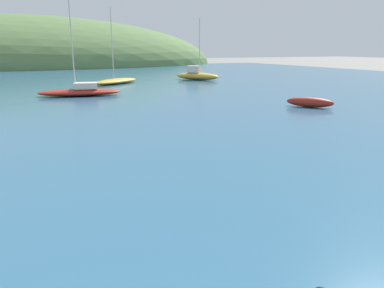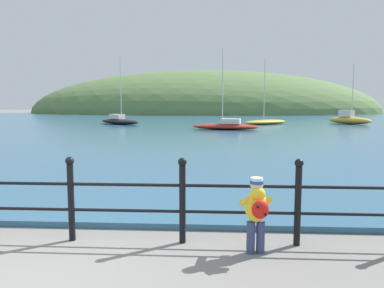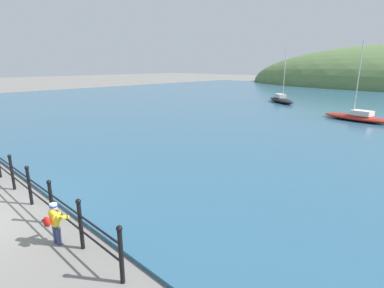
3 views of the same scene
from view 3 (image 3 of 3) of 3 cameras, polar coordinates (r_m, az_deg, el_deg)
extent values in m
cube|color=#2D5B7A|center=(34.50, 28.52, 6.55)|extent=(80.00, 60.00, 0.10)
cylinder|color=black|center=(11.44, -31.05, -4.87)|extent=(0.09, 0.09, 1.10)
sphere|color=black|center=(11.27, -31.45, -2.00)|extent=(0.12, 0.12, 0.12)
cylinder|color=black|center=(9.99, -28.55, -7.21)|extent=(0.09, 0.09, 1.10)
sphere|color=black|center=(9.80, -28.98, -3.95)|extent=(0.12, 0.12, 0.12)
cylinder|color=black|center=(8.59, -25.17, -10.30)|extent=(0.09, 0.09, 1.10)
sphere|color=black|center=(8.37, -25.63, -6.57)|extent=(0.12, 0.12, 0.12)
cylinder|color=black|center=(7.26, -20.42, -14.50)|extent=(0.09, 0.09, 1.10)
sphere|color=black|center=(7.00, -20.86, -10.21)|extent=(0.12, 0.12, 0.12)
cylinder|color=black|center=(6.06, -13.33, -20.28)|extent=(0.09, 0.09, 1.10)
sphere|color=black|center=(5.74, -13.70, -15.38)|extent=(0.12, 0.12, 0.12)
cylinder|color=black|center=(9.90, -28.74, -5.76)|extent=(9.49, 0.04, 0.04)
cylinder|color=black|center=(10.02, -28.48, -7.74)|extent=(9.49, 0.04, 0.04)
cylinder|color=navy|center=(7.87, -24.54, -15.38)|extent=(0.11, 0.11, 0.42)
cylinder|color=navy|center=(7.77, -24.03, -15.74)|extent=(0.11, 0.11, 0.42)
ellipsoid|color=yellow|center=(7.63, -24.63, -12.89)|extent=(0.33, 0.26, 0.40)
ellipsoid|color=yellow|center=(7.52, -25.17, -11.81)|extent=(0.22, 0.15, 0.18)
cylinder|color=yellow|center=(7.75, -24.60, -12.02)|extent=(0.14, 0.32, 0.19)
cylinder|color=yellow|center=(7.52, -23.46, -12.72)|extent=(0.14, 0.32, 0.19)
sphere|color=beige|center=(7.50, -24.87, -10.88)|extent=(0.17, 0.17, 0.17)
cylinder|color=#194CB2|center=(7.49, -24.90, -10.67)|extent=(0.17, 0.17, 0.04)
cylinder|color=silver|center=(7.47, -24.93, -10.40)|extent=(0.16, 0.16, 0.04)
ellipsoid|color=red|center=(7.54, -25.94, -13.21)|extent=(0.24, 0.16, 0.24)
sphere|color=black|center=(7.53, -26.62, -12.86)|extent=(0.04, 0.04, 0.04)
sphere|color=black|center=(7.49, -26.15, -13.80)|extent=(0.04, 0.04, 0.04)
ellipsoid|color=maroon|center=(24.63, 28.81, 4.43)|extent=(4.88, 2.36, 0.40)
cube|color=silver|center=(24.43, 29.66, 5.15)|extent=(1.44, 1.09, 0.36)
cylinder|color=beige|center=(24.46, 29.13, 10.90)|extent=(0.07, 0.07, 5.14)
ellipsoid|color=black|center=(33.36, 16.66, 7.98)|extent=(4.66, 4.09, 0.45)
cube|color=silver|center=(33.65, 16.46, 8.79)|extent=(1.53, 1.43, 0.41)
cylinder|color=beige|center=(32.94, 17.22, 12.95)|extent=(0.07, 0.07, 5.37)
camera|label=1|loc=(9.28, -40.39, 3.95)|focal=35.00mm
camera|label=2|loc=(7.71, -62.92, -8.88)|focal=35.00mm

